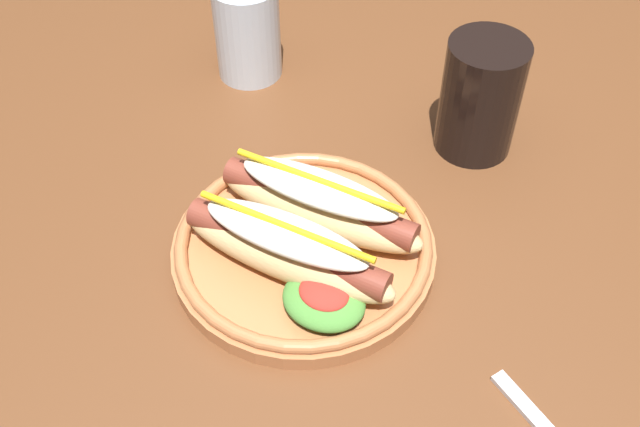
{
  "coord_description": "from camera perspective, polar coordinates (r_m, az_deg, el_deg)",
  "views": [
    {
      "loc": [
        0.17,
        -0.54,
        1.27
      ],
      "look_at": [
        -0.06,
        -0.14,
        0.77
      ],
      "focal_mm": 41.8,
      "sensor_mm": 36.0,
      "label": 1
    }
  ],
  "objects": [
    {
      "name": "water_cup",
      "position": [
        0.86,
        -5.58,
        13.73
      ],
      "size": [
        0.07,
        0.07,
        0.11
      ],
      "primitive_type": "cylinder",
      "color": "silver",
      "rests_on": "dining_table"
    },
    {
      "name": "soda_cup",
      "position": [
        0.77,
        12.18,
        8.7
      ],
      "size": [
        0.08,
        0.08,
        0.12
      ],
      "primitive_type": "cylinder",
      "color": "black",
      "rests_on": "dining_table"
    },
    {
      "name": "hot_dog_plate",
      "position": [
        0.66,
        -1.22,
        -2.03
      ],
      "size": [
        0.24,
        0.24,
        0.08
      ],
      "color": "#B77042",
      "rests_on": "dining_table"
    },
    {
      "name": "dining_table",
      "position": [
        0.84,
        8.26,
        -0.93
      ],
      "size": [
        1.26,
        1.02,
        0.74
      ],
      "color": "brown",
      "rests_on": "ground_plane"
    }
  ]
}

